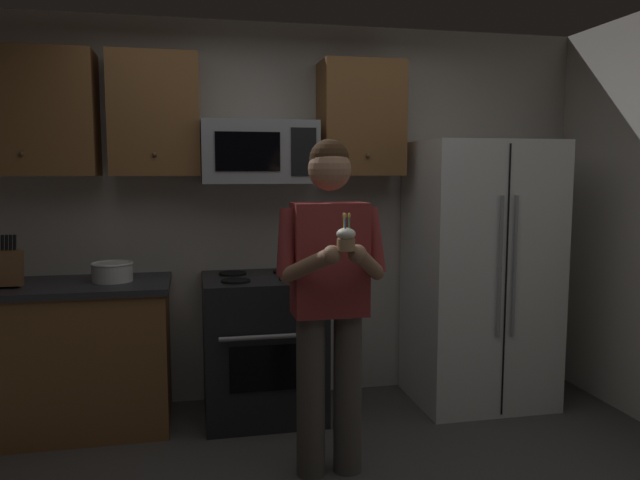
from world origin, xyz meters
The scene contains 10 objects.
wall_back centered at (0.00, 1.75, 1.30)m, with size 4.40×0.10×2.60m, color beige.
oven_range centered at (-0.15, 1.36, 0.46)m, with size 0.76×0.70×0.93m.
microwave centered at (-0.15, 1.48, 1.72)m, with size 0.74×0.41×0.40m.
refrigerator centered at (1.35, 1.32, 0.90)m, with size 0.90×0.75×1.80m.
cabinet_row_upper centered at (-0.72, 1.53, 1.95)m, with size 2.78×0.36×0.76m.
counter_left centered at (-1.45, 1.38, 0.46)m, with size 1.44×0.66×0.92m.
knife_block centered at (-1.66, 1.33, 1.04)m, with size 0.16×0.15×0.32m.
bowl_large_white centered at (-1.08, 1.40, 0.98)m, with size 0.26×0.26×0.12m.
person centered at (0.10, 0.49, 1.00)m, with size 0.60×0.48×1.76m.
cupcake centered at (0.10, 0.16, 1.29)m, with size 0.09×0.09×0.17m.
Camera 1 is at (-0.59, -2.54, 1.60)m, focal length 34.42 mm.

